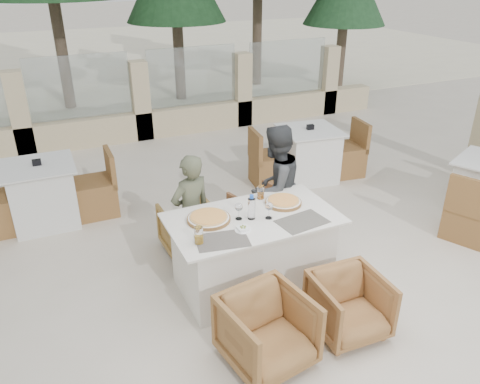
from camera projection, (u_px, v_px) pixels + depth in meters
name	position (u px, v px, depth m)	size (l,w,h in m)	color
ground	(260.00, 282.00, 4.75)	(80.00, 80.00, 0.00)	beige
sand_patch	(79.00, 57.00, 16.20)	(30.00, 16.00, 0.01)	#F7EECA
perimeter_wall_far	(140.00, 95.00, 8.33)	(10.00, 0.34, 1.60)	beige
dining_table	(253.00, 252.00, 4.55)	(1.60, 0.90, 0.77)	silver
placemat_near_left	(222.00, 240.00, 4.01)	(0.45, 0.30, 0.00)	#5E5851
placemat_near_right	(302.00, 222.00, 4.31)	(0.45, 0.30, 0.00)	#605B52
pizza_left	(209.00, 218.00, 4.32)	(0.40, 0.40, 0.05)	orange
pizza_right	(283.00, 202.00, 4.62)	(0.36, 0.36, 0.05)	orange
water_bottle	(251.00, 207.00, 4.31)	(0.07, 0.07, 0.24)	#9FC0D2
wine_glass_centre	(239.00, 210.00, 4.31)	(0.08, 0.08, 0.18)	white
wine_glass_near	(269.00, 210.00, 4.33)	(0.08, 0.08, 0.18)	white
beer_glass_left	(199.00, 235.00, 3.94)	(0.08, 0.08, 0.15)	gold
beer_glass_right	(261.00, 192.00, 4.70)	(0.07, 0.07, 0.14)	orange
olive_dish	(243.00, 228.00, 4.16)	(0.11, 0.11, 0.04)	white
armchair_far_left	(189.00, 228.00, 5.19)	(0.57, 0.59, 0.53)	olive
armchair_far_right	(261.00, 213.00, 5.48)	(0.59, 0.61, 0.55)	brown
armchair_near_left	(267.00, 331.00, 3.69)	(0.64, 0.66, 0.60)	olive
armchair_near_right	(349.00, 305.00, 4.01)	(0.59, 0.60, 0.55)	olive
diner_left	(191.00, 213.00, 4.76)	(0.46, 0.30, 1.26)	#50553D
diner_right	(275.00, 187.00, 5.11)	(0.69, 0.53, 1.41)	#3A3D40
bg_table_a	(43.00, 194.00, 5.68)	(1.64, 0.82, 0.77)	silver
bg_table_b	(308.00, 154.00, 6.88)	(1.64, 0.82, 0.77)	white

